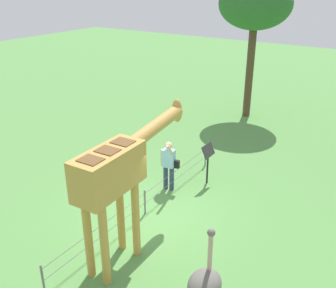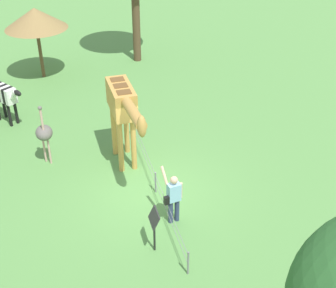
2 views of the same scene
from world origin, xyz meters
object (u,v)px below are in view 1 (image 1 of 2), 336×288
(giraffe, at_px, (119,171))
(visitor, at_px, (169,163))
(info_sign, at_px, (208,156))
(ostrich, at_px, (205,285))
(tree_northeast, at_px, (255,5))

(giraffe, distance_m, visitor, 3.51)
(info_sign, bearing_deg, visitor, 141.48)
(visitor, height_order, info_sign, visitor)
(giraffe, xyz_separation_m, ostrich, (-0.88, -2.58, -1.07))
(tree_northeast, bearing_deg, ostrich, -160.92)
(giraffe, bearing_deg, visitor, 14.02)
(ostrich, xyz_separation_m, info_sign, (5.03, 2.58, -0.23))
(giraffe, height_order, ostrich, giraffe)
(giraffe, height_order, visitor, giraffe)
(info_sign, bearing_deg, ostrich, -152.86)
(giraffe, relative_size, info_sign, 2.88)
(ostrich, bearing_deg, tree_northeast, 19.08)
(tree_northeast, bearing_deg, info_sign, -167.56)
(tree_northeast, bearing_deg, giraffe, -172.27)
(visitor, bearing_deg, tree_northeast, 5.08)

